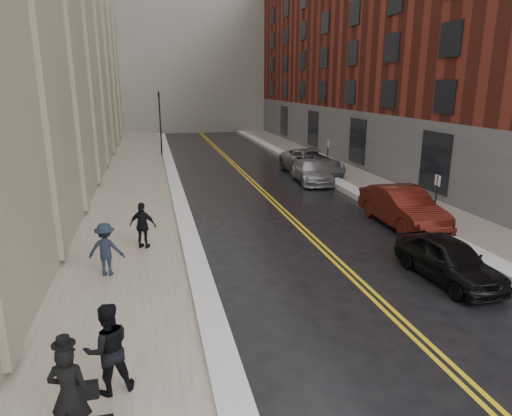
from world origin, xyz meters
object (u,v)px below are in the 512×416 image
car_black (448,259)px  car_silver_far (311,162)px  car_silver_near (312,171)px  pedestrian_b (106,249)px  pedestrian_a (108,349)px  pedestrian_main (70,395)px  car_maroon (403,207)px  pedestrian_c (143,226)px

car_black → car_silver_far: 16.92m
car_silver_near → pedestrian_b: pedestrian_b is taller
car_silver_far → pedestrian_a: bearing=-123.5°
car_silver_far → pedestrian_main: pedestrian_main is taller
car_maroon → pedestrian_c: (-10.60, -0.76, 0.16)m
car_silver_near → pedestrian_a: pedestrian_a is taller
car_silver_near → pedestrian_c: bearing=-129.9°
car_silver_near → pedestrian_main: size_ratio=2.55×
car_black → car_maroon: 5.53m
car_black → pedestrian_b: (-10.13, 2.36, 0.31)m
pedestrian_main → pedestrian_b: size_ratio=1.10×
car_silver_near → pedestrian_main: 22.02m
car_silver_far → car_maroon: bearing=-94.8°
car_silver_near → pedestrian_b: size_ratio=2.80×
pedestrian_a → pedestrian_b: (-0.51, 5.74, -0.08)m
pedestrian_b → car_silver_far: bearing=-118.0°
car_maroon → pedestrian_a: 14.14m
pedestrian_main → car_black: bearing=-143.6°
car_silver_near → car_maroon: bearing=-80.6°
car_black → pedestrian_a: size_ratio=2.18×
car_maroon → pedestrian_main: 15.29m
car_black → pedestrian_a: pedestrian_a is taller
car_black → pedestrian_main: 11.11m
car_black → car_maroon: (1.53, 5.31, 0.15)m
pedestrian_main → car_silver_far: bearing=-106.8°
pedestrian_a → car_silver_near: bearing=-135.1°
car_maroon → pedestrian_c: pedestrian_c is taller
car_silver_near → pedestrian_c: 14.02m
car_maroon → car_silver_far: bearing=89.8°
car_maroon → car_silver_far: 11.53m
car_maroon → pedestrian_c: 10.63m
car_black → pedestrian_main: bearing=-158.5°
car_maroon → car_silver_far: (0.07, 11.53, 0.00)m
car_silver_far → pedestrian_c: (-10.66, -12.29, 0.16)m
car_black → pedestrian_c: (-9.06, 4.55, 0.31)m
pedestrian_main → pedestrian_b: bearing=-77.9°
car_maroon → car_silver_near: car_maroon is taller
pedestrian_a → pedestrian_b: pedestrian_a is taller
car_maroon → pedestrian_a: size_ratio=2.75×
pedestrian_b → pedestrian_c: (1.07, 2.19, 0.00)m
car_silver_far → pedestrian_c: pedestrian_c is taller
pedestrian_c → car_maroon: bearing=-153.3°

